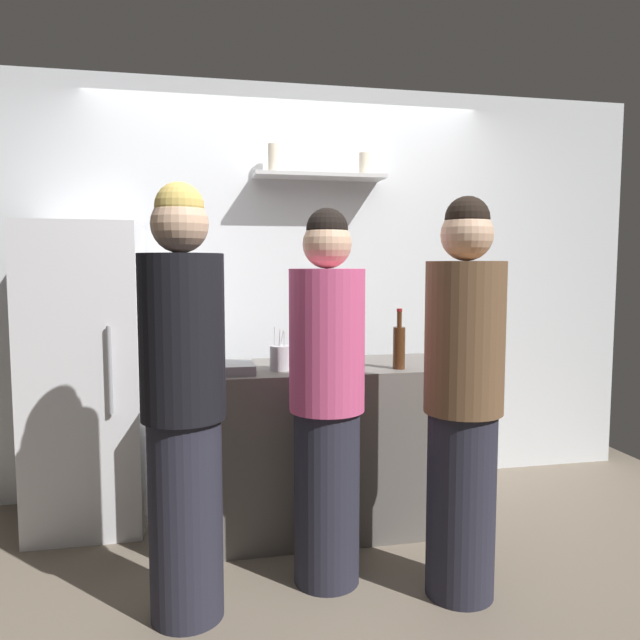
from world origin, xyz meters
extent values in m
plane|color=#726656|center=(0.00, 0.00, 0.00)|extent=(5.28, 5.28, 0.00)
cube|color=white|center=(0.00, 1.25, 1.30)|extent=(4.80, 0.10, 2.60)
cube|color=silver|center=(0.17, 1.09, 2.01)|extent=(0.82, 0.22, 0.02)
cylinder|color=beige|center=(-0.12, 1.09, 2.11)|extent=(0.07, 0.07, 0.18)
cylinder|color=beige|center=(0.46, 1.09, 2.09)|extent=(0.07, 0.07, 0.14)
cube|color=white|center=(-1.20, 0.85, 0.84)|extent=(0.61, 0.64, 1.69)
cylinder|color=#99999E|center=(-1.04, 0.51, 0.93)|extent=(0.02, 0.02, 0.45)
cube|color=#66605B|center=(0.06, 0.54, 0.45)|extent=(1.62, 0.63, 0.91)
cube|color=gray|center=(-0.48, 0.40, 0.93)|extent=(0.34, 0.24, 0.05)
cylinder|color=#B2B2B7|center=(-0.17, 0.43, 0.97)|extent=(0.11, 0.11, 0.13)
cylinder|color=silver|center=(-0.18, 0.44, 1.03)|extent=(0.02, 0.02, 0.17)
cylinder|color=silver|center=(-0.15, 0.44, 1.03)|extent=(0.01, 0.01, 0.16)
cylinder|color=silver|center=(-0.20, 0.45, 1.04)|extent=(0.01, 0.02, 0.19)
cylinder|color=silver|center=(-0.17, 0.43, 1.02)|extent=(0.01, 0.01, 0.15)
cylinder|color=silver|center=(-0.17, 0.43, 1.03)|extent=(0.04, 0.02, 0.17)
cylinder|color=#472814|center=(0.45, 0.35, 1.02)|extent=(0.06, 0.06, 0.22)
cylinder|color=#472814|center=(0.45, 0.35, 1.17)|extent=(0.03, 0.03, 0.08)
cylinder|color=maroon|center=(0.45, 0.35, 1.22)|extent=(0.03, 0.03, 0.02)
cylinder|color=#B2BFB2|center=(0.03, 0.54, 1.02)|extent=(0.07, 0.07, 0.22)
cylinder|color=#B2BFB2|center=(0.03, 0.54, 1.17)|extent=(0.03, 0.03, 0.08)
cylinder|color=#333333|center=(0.03, 0.54, 1.22)|extent=(0.03, 0.03, 0.02)
cylinder|color=silver|center=(0.19, 0.59, 1.01)|extent=(0.08, 0.08, 0.20)
cylinder|color=silver|center=(0.19, 0.59, 1.13)|extent=(0.04, 0.04, 0.03)
cylinder|color=yellow|center=(0.19, 0.59, 1.15)|extent=(0.05, 0.05, 0.02)
cylinder|color=#262633|center=(0.52, -0.28, 0.41)|extent=(0.30, 0.30, 0.82)
cylinder|color=brown|center=(0.52, -0.28, 1.15)|extent=(0.34, 0.34, 0.65)
sphere|color=#D8AD8C|center=(0.52, -0.28, 1.59)|extent=(0.22, 0.22, 0.22)
sphere|color=black|center=(0.52, -0.28, 1.65)|extent=(0.19, 0.19, 0.19)
cylinder|color=#262633|center=(-0.66, -0.21, 0.42)|extent=(0.30, 0.30, 0.84)
cylinder|color=black|center=(-0.66, -0.21, 1.17)|extent=(0.34, 0.34, 0.66)
sphere|color=#D8AD8C|center=(-0.66, -0.21, 1.62)|extent=(0.23, 0.23, 0.23)
sphere|color=#D8B759|center=(-0.66, -0.21, 1.69)|extent=(0.19, 0.19, 0.19)
cylinder|color=#262633|center=(-0.03, -0.05, 0.40)|extent=(0.30, 0.30, 0.80)
cylinder|color=#D14C7F|center=(-0.03, -0.05, 1.12)|extent=(0.34, 0.34, 0.64)
sphere|color=#D8AD8C|center=(-0.03, -0.05, 1.55)|extent=(0.22, 0.22, 0.22)
sphere|color=black|center=(-0.03, -0.05, 1.62)|extent=(0.19, 0.19, 0.19)
camera|label=1|loc=(-0.60, -2.66, 1.46)|focal=33.77mm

